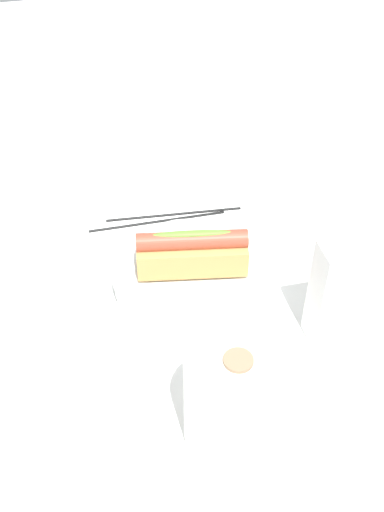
# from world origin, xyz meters

# --- Properties ---
(ground_plane) EXTENTS (2.40, 2.40, 0.00)m
(ground_plane) POSITION_xyz_m (0.00, 0.00, 0.00)
(ground_plane) COLOR white
(serving_bowl) EXTENTS (0.23, 0.23, 0.03)m
(serving_bowl) POSITION_xyz_m (0.02, 0.02, 0.02)
(serving_bowl) COLOR white
(serving_bowl) RESTS_ON ground_plane
(hotdog_front) EXTENTS (0.16, 0.08, 0.06)m
(hotdog_front) POSITION_xyz_m (0.02, 0.02, 0.06)
(hotdog_front) COLOR tan
(hotdog_front) RESTS_ON serving_bowl
(water_glass) EXTENTS (0.07, 0.07, 0.09)m
(water_glass) POSITION_xyz_m (0.23, -0.01, 0.04)
(water_glass) COLOR white
(water_glass) RESTS_ON ground_plane
(paper_towel_roll) EXTENTS (0.11, 0.11, 0.13)m
(paper_towel_roll) POSITION_xyz_m (0.03, 0.27, 0.07)
(paper_towel_roll) COLOR white
(paper_towel_roll) RESTS_ON ground_plane
(napkin_box) EXTENTS (0.11, 0.05, 0.15)m
(napkin_box) POSITION_xyz_m (-0.16, 0.15, 0.07)
(napkin_box) COLOR white
(napkin_box) RESTS_ON ground_plane
(chopstick_near) EXTENTS (0.22, 0.01, 0.01)m
(chopstick_near) POSITION_xyz_m (0.04, -0.13, 0.00)
(chopstick_near) COLOR black
(chopstick_near) RESTS_ON ground_plane
(chopstick_far) EXTENTS (0.22, 0.02, 0.01)m
(chopstick_far) POSITION_xyz_m (0.01, -0.14, 0.00)
(chopstick_far) COLOR black
(chopstick_far) RESTS_ON ground_plane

